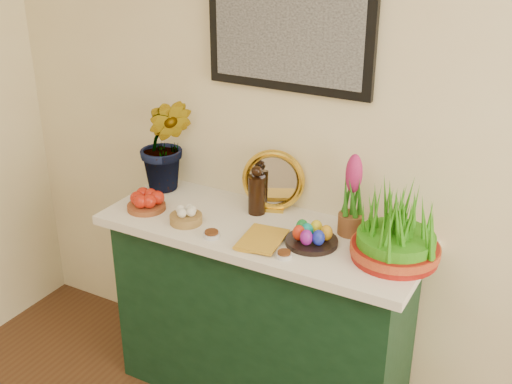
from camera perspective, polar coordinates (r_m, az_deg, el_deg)
sideboard at (r=2.98m, az=0.47°, el=-11.04°), size 1.30×0.45×0.85m
tablecloth at (r=2.74m, az=0.50°, el=-3.43°), size 1.40×0.55×0.04m
hyacinth_green at (r=3.01m, az=-8.09°, el=5.57°), size 0.37×0.35×0.61m
apple_bowl at (r=2.91m, az=-9.74°, el=-0.87°), size 0.22×0.22×0.09m
garlic_basket at (r=2.77m, az=-6.25°, el=-2.13°), size 0.17×0.17×0.08m
vinegar_cruet at (r=2.81m, az=0.06°, el=-0.04°), size 0.08×0.08×0.22m
mirror at (r=2.83m, az=1.54°, el=0.96°), size 0.29×0.15×0.28m
book at (r=2.63m, az=-1.15°, el=-3.87°), size 0.18×0.24×0.03m
spice_dish_left at (r=2.65m, az=-3.97°, el=-3.77°), size 0.07×0.07×0.03m
spice_dish_right at (r=2.50m, az=2.51°, el=-5.58°), size 0.06×0.06×0.03m
egg_plate at (r=2.59m, az=4.92°, el=-3.96°), size 0.27×0.27×0.09m
hyacinth_pink at (r=2.64m, az=8.56°, el=-0.60°), size 0.11×0.11×0.35m
wheatgrass_sabzeh at (r=2.50m, az=12.42°, el=-3.30°), size 0.35×0.35×0.28m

